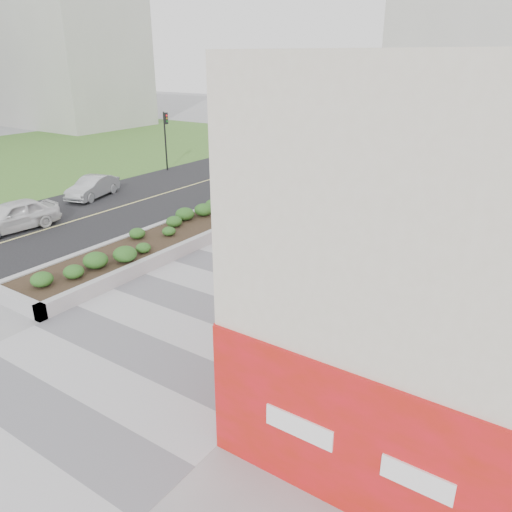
# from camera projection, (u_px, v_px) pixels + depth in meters

# --- Properties ---
(ground) EXTENTS (160.00, 160.00, 0.00)m
(ground) POSITION_uv_depth(u_px,v_px,m) (177.00, 333.00, 15.31)
(ground) COLOR gray
(ground) RESTS_ON ground
(walkway) EXTENTS (8.00, 36.00, 0.01)m
(walkway) POSITION_uv_depth(u_px,v_px,m) (235.00, 296.00, 17.61)
(walkway) COLOR #A8A8AD
(walkway) RESTS_ON ground
(building) EXTENTS (6.04, 24.08, 8.00)m
(building) POSITION_uv_depth(u_px,v_px,m) (500.00, 179.00, 17.09)
(building) COLOR beige
(building) RESTS_ON ground
(planter) EXTENTS (3.00, 18.00, 0.90)m
(planter) POSITION_uv_depth(u_px,v_px,m) (191.00, 227.00, 23.39)
(planter) COLOR #9E9EA0
(planter) RESTS_ON ground
(street) EXTENTS (10.00, 40.00, 0.00)m
(street) POSITION_uv_depth(u_px,v_px,m) (100.00, 213.00, 26.92)
(street) COLOR black
(street) RESTS_ON ground
(traffic_signal_near) EXTENTS (0.33, 0.28, 4.20)m
(traffic_signal_near) POSITION_uv_depth(u_px,v_px,m) (278.00, 143.00, 31.48)
(traffic_signal_near) COLOR black
(traffic_signal_near) RESTS_ON ground
(traffic_signal_far) EXTENTS (0.33, 0.28, 4.20)m
(traffic_signal_far) POSITION_uv_depth(u_px,v_px,m) (166.00, 132.00, 35.87)
(traffic_signal_far) COLOR black
(traffic_signal_far) RESTS_ON ground
(distant_bldg_west_a) EXTENTS (18.00, 12.00, 22.00)m
(distant_bldg_west_a) POSITION_uv_depth(u_px,v_px,m) (58.00, 27.00, 57.63)
(distant_bldg_west_a) COLOR #ADAAA3
(distant_bldg_west_a) RESTS_ON ground
(distant_bldg_north_l) EXTENTS (16.00, 12.00, 20.00)m
(distant_bldg_north_l) POSITION_uv_depth(u_px,v_px,m) (470.00, 35.00, 56.41)
(distant_bldg_north_l) COLOR #ADAAA3
(distant_bldg_north_l) RESTS_ON ground
(manhole_cover) EXTENTS (0.44, 0.44, 0.01)m
(manhole_cover) POSITION_uv_depth(u_px,v_px,m) (246.00, 300.00, 17.35)
(manhole_cover) COLOR #595654
(manhole_cover) RESTS_ON ground
(skateboarder) EXTENTS (0.52, 0.74, 1.45)m
(skateboarder) POSITION_uv_depth(u_px,v_px,m) (308.00, 225.00, 22.66)
(skateboarder) COLOR beige
(skateboarder) RESTS_ON ground
(car_white) EXTENTS (2.11, 4.44, 1.46)m
(car_white) POSITION_uv_depth(u_px,v_px,m) (13.00, 216.00, 24.00)
(car_white) COLOR silver
(car_white) RESTS_ON ground
(car_silver) EXTENTS (2.32, 4.05, 1.26)m
(car_silver) POSITION_uv_depth(u_px,v_px,m) (93.00, 187.00, 29.64)
(car_silver) COLOR #AAAEB2
(car_silver) RESTS_ON ground
(car_dark) EXTENTS (3.38, 4.68, 1.26)m
(car_dark) POSITION_uv_depth(u_px,v_px,m) (266.00, 159.00, 37.65)
(car_dark) COLOR black
(car_dark) RESTS_ON ground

